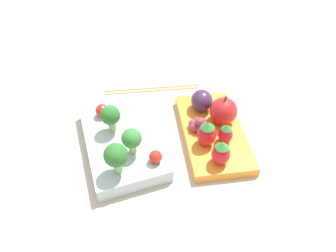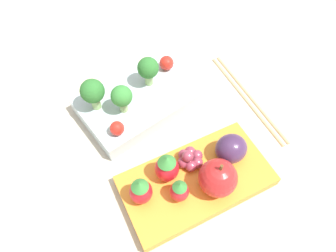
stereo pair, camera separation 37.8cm
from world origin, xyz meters
name	(u,v)px [view 1 (the left image)]	position (x,y,z in m)	size (l,w,h in m)	color
ground_plane	(170,141)	(0.00, 0.00, 0.00)	(4.00, 4.00, 0.00)	#BCB29E
bento_box_savoury	(122,141)	(0.00, 0.09, 0.01)	(0.22, 0.15, 0.03)	silver
bento_box_fruit	(212,132)	(0.00, -0.08, 0.01)	(0.21, 0.11, 0.02)	orange
broccoli_floret_0	(116,156)	(-0.08, 0.09, 0.06)	(0.04, 0.04, 0.06)	#93B770
broccoli_floret_1	(110,116)	(0.02, 0.10, 0.06)	(0.03, 0.03, 0.05)	#93B770
broccoli_floret_2	(132,139)	(-0.04, 0.07, 0.06)	(0.03, 0.03, 0.05)	#93B770
cherry_tomato_0	(102,111)	(0.06, 0.12, 0.04)	(0.02, 0.02, 0.02)	red
cherry_tomato_1	(156,157)	(-0.07, 0.03, 0.04)	(0.02, 0.02, 0.02)	red
apple	(223,111)	(0.02, -0.10, 0.04)	(0.05, 0.05, 0.06)	red
strawberry_0	(207,134)	(-0.03, -0.06, 0.04)	(0.03, 0.03, 0.05)	red
strawberry_1	(226,134)	(-0.03, -0.09, 0.04)	(0.02, 0.02, 0.04)	red
strawberry_2	(221,153)	(-0.08, -0.07, 0.04)	(0.03, 0.03, 0.05)	red
plum	(202,100)	(0.06, -0.07, 0.04)	(0.04, 0.04, 0.04)	#42284C
grape_cluster	(199,125)	(0.00, -0.05, 0.03)	(0.04, 0.04, 0.03)	#93384C
chopsticks_pair	(152,88)	(0.16, 0.01, 0.00)	(0.03, 0.21, 0.01)	tan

